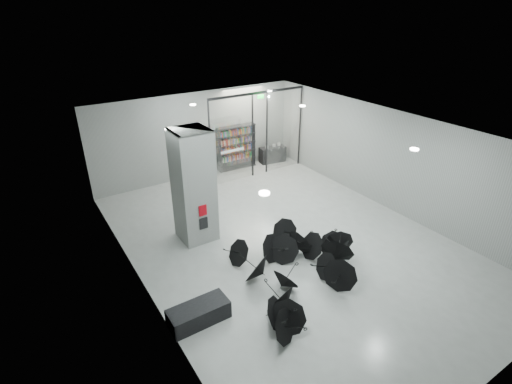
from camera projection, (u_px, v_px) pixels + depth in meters
room at (289, 167)px, 12.50m from camera, size 14.00×14.02×4.01m
column at (194, 186)px, 13.16m from camera, size 1.20×1.20×4.00m
fire_cabinet at (203, 211)px, 12.98m from camera, size 0.28×0.04×0.38m
info_panel at (204, 223)px, 13.20m from camera, size 0.30×0.03×0.42m
exit_sign at (261, 97)px, 17.22m from camera, size 0.30×0.06×0.15m
glass_partition at (258, 131)px, 18.09m from camera, size 5.06×0.08×4.00m
bench at (199, 314)px, 10.22m from camera, size 1.61×0.70×0.52m
bookshelf at (236, 147)px, 19.29m from camera, size 2.02×0.52×2.20m
shop_counter at (272, 154)px, 20.34m from camera, size 1.41×0.72×0.81m
umbrella_cluster at (300, 267)px, 11.92m from camera, size 4.90×4.60×1.30m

